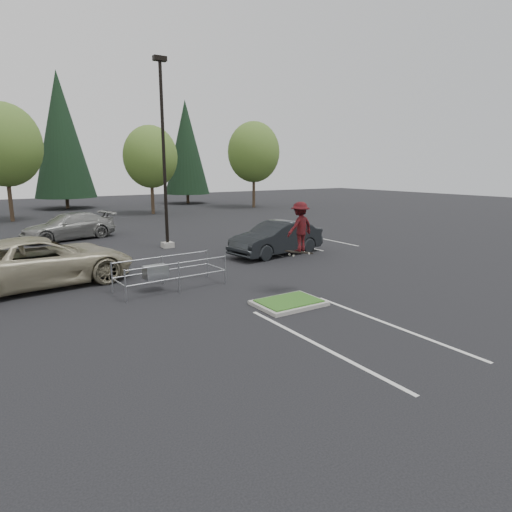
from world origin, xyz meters
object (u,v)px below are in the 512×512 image
conif_b (61,135)px  conif_c (186,148)px  car_l_tan (41,262)px  car_r_charc (277,238)px  cart_corral (159,271)px  skateboarder (300,227)px  car_far_silver (70,226)px  decid_d (253,154)px  decid_b (4,147)px  decid_c (150,159)px  light_pole (164,165)px

conif_b → conif_c: 14.07m
car_l_tan → car_r_charc: size_ratio=1.30×
car_l_tan → cart_corral: bearing=-136.8°
skateboarder → car_far_silver: skateboarder is taller
conif_b → car_far_silver: bearing=-99.1°
decid_d → car_r_charc: (-13.49, -23.33, -5.05)m
decid_b → car_r_charc: size_ratio=1.84×
decid_b → conif_b: conif_b is taller
decid_c → car_l_tan: bearing=-118.7°
decid_c → car_l_tan: decid_c is taller
conif_b → cart_corral: bearing=-94.6°
skateboarder → car_far_silver: size_ratio=0.34×
car_l_tan → conif_c: bearing=-38.6°
light_pole → cart_corral: 9.55m
decid_b → car_r_charc: decid_b is taller
decid_d → cart_corral: (-20.94, -26.36, -5.20)m
car_l_tan → decid_b: bearing=-7.6°
decid_b → conif_c: (20.01, 8.97, 0.80)m
decid_d → car_l_tan: size_ratio=1.39×
cart_corral → car_r_charc: bearing=18.5°
decid_b → skateboarder: bearing=-76.3°
decid_d → car_l_tan: decid_d is taller
conif_b → car_l_tan: size_ratio=2.14×
decid_c → conif_b: bearing=119.3°
cart_corral → skateboarder: 5.37m
car_far_silver → light_pole: bearing=20.8°
decid_d → car_far_silver: (-21.59, -12.33, -5.09)m
decid_b → light_pole: bearing=-70.6°
decid_b → decid_d: 24.00m
light_pole → conif_b: conif_b is taller
conif_b → car_r_charc: bearing=-82.3°
decid_d → car_r_charc: bearing=-120.0°
car_r_charc → conif_b: bearing=179.2°
conif_b → conif_c: bearing=-4.1°
cart_corral → car_far_silver: bearing=89.1°
decid_c → decid_d: decid_d is taller
conif_c → skateboarder: bearing=-108.4°
cart_corral → car_l_tan: (-3.55, 3.03, 0.23)m
light_pole → skateboarder: size_ratio=5.29×
decid_b → decid_c: size_ratio=1.15×
decid_c → decid_b: bearing=176.7°
decid_d → car_l_tan: 34.19m
cart_corral → decid_d: bearing=48.0°
decid_c → conif_c: size_ratio=0.67×
decid_d → cart_corral: size_ratio=2.31×
decid_c → skateboarder: 29.37m
decid_b → decid_c: (12.00, -0.70, -0.79)m
decid_b → conif_b: size_ratio=0.66×
light_pole → car_l_tan: bearing=-144.5°
conif_b → car_l_tan: bearing=-101.0°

